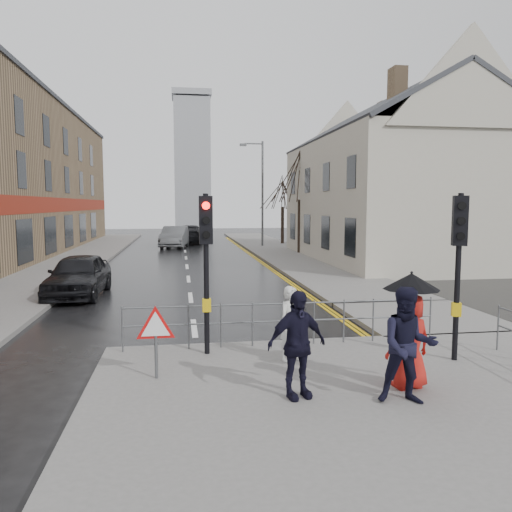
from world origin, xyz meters
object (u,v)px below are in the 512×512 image
object	(u,v)px
pedestrian_with_umbrella	(410,325)
car_mid	(175,237)
pedestrian_b	(408,346)
pedestrian_a	(292,324)
car_parked	(78,275)
pedestrian_d	(297,344)

from	to	relation	value
pedestrian_with_umbrella	car_mid	size ratio (longest dim) A/B	0.40
pedestrian_b	pedestrian_with_umbrella	bearing A→B (deg)	76.22
pedestrian_a	car_mid	size ratio (longest dim) A/B	0.31
pedestrian_with_umbrella	car_mid	xyz separation A→B (m)	(-4.31, 31.18, -0.43)
car_parked	car_mid	world-z (taller)	car_mid
pedestrian_a	car_parked	distance (m)	10.70
pedestrian_with_umbrella	pedestrian_d	xyz separation A→B (m)	(-2.02, -0.11, -0.22)
pedestrian_a	car_mid	bearing A→B (deg)	73.24
pedestrian_a	pedestrian_with_umbrella	xyz separation A→B (m)	(1.67, -1.82, 0.34)
pedestrian_with_umbrella	pedestrian_d	bearing A→B (deg)	-176.84
pedestrian_b	car_parked	world-z (taller)	pedestrian_b
pedestrian_a	pedestrian_d	xyz separation A→B (m)	(-0.35, -1.93, 0.13)
pedestrian_with_umbrella	pedestrian_b	bearing A→B (deg)	-117.61
pedestrian_b	pedestrian_d	size ratio (longest dim) A/B	1.05
pedestrian_with_umbrella	car_parked	xyz separation A→B (m)	(-7.55, 10.75, -0.48)
pedestrian_a	pedestrian_d	distance (m)	1.97
pedestrian_d	pedestrian_with_umbrella	bearing A→B (deg)	-12.03
pedestrian_with_umbrella	pedestrian_d	world-z (taller)	pedestrian_with_umbrella
pedestrian_b	pedestrian_with_umbrella	xyz separation A→B (m)	(0.32, 0.62, 0.17)
pedestrian_b	car_parked	xyz separation A→B (m)	(-7.22, 11.37, -0.31)
pedestrian_a	pedestrian_d	bearing A→B (deg)	-122.18
pedestrian_d	pedestrian_b	bearing A→B (deg)	-31.78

